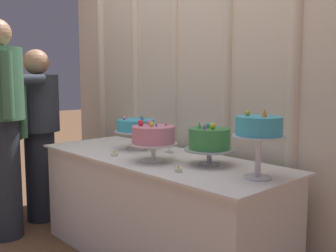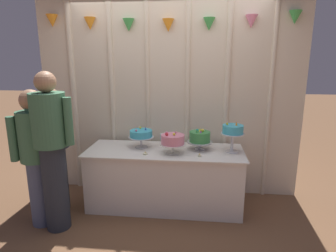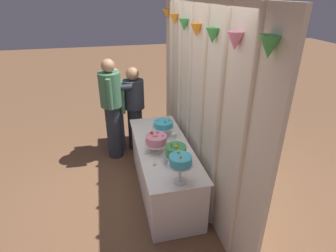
{
  "view_description": "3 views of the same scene",
  "coord_description": "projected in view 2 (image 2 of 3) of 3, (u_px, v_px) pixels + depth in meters",
  "views": [
    {
      "loc": [
        1.94,
        -1.59,
        1.25
      ],
      "look_at": [
        0.01,
        0.2,
        0.93
      ],
      "focal_mm": 41.46,
      "sensor_mm": 36.0,
      "label": 1
    },
    {
      "loc": [
        0.39,
        -3.18,
        1.82
      ],
      "look_at": [
        0.03,
        0.18,
        1.01
      ],
      "focal_mm": 30.56,
      "sensor_mm": 36.0,
      "label": 2
    },
    {
      "loc": [
        3.15,
        -0.58,
        2.61
      ],
      "look_at": [
        -0.03,
        0.17,
        1.01
      ],
      "focal_mm": 29.52,
      "sensor_mm": 36.0,
      "label": 3
    }
  ],
  "objects": [
    {
      "name": "ground_plane",
      "position": [
        164.0,
        209.0,
        3.54
      ],
      "size": [
        24.0,
        24.0,
        0.0
      ],
      "primitive_type": "plane",
      "color": "brown"
    },
    {
      "name": "cake_display_rightmost",
      "position": [
        233.0,
        131.0,
        3.33
      ],
      "size": [
        0.27,
        0.27,
        0.37
      ],
      "color": "silver",
      "rests_on": "cake_table"
    },
    {
      "name": "cake_table",
      "position": [
        165.0,
        178.0,
        3.55
      ],
      "size": [
        1.9,
        0.71,
        0.73
      ],
      "color": "white",
      "rests_on": "ground_plane"
    },
    {
      "name": "wine_glass",
      "position": [
        163.0,
        137.0,
        3.59
      ],
      "size": [
        0.08,
        0.08,
        0.16
      ],
      "color": "silver",
      "rests_on": "cake_table"
    },
    {
      "name": "draped_curtain",
      "position": [
        167.0,
        96.0,
        3.77
      ],
      "size": [
        3.44,
        0.15,
        2.56
      ],
      "color": "beige",
      "rests_on": "ground_plane"
    },
    {
      "name": "cake_display_midleft",
      "position": [
        173.0,
        140.0,
        3.31
      ],
      "size": [
        0.31,
        0.31,
        0.26
      ],
      "color": "silver",
      "rests_on": "cake_table"
    },
    {
      "name": "guest_man_pink_jacket",
      "position": [
        37.0,
        154.0,
        3.05
      ],
      "size": [
        0.46,
        0.46,
        1.51
      ],
      "color": "#4C5675",
      "rests_on": "ground_plane"
    },
    {
      "name": "cake_display_leftmost",
      "position": [
        141.0,
        135.0,
        3.52
      ],
      "size": [
        0.31,
        0.31,
        0.26
      ],
      "color": "silver",
      "rests_on": "cake_table"
    },
    {
      "name": "guest_girl_blue_dress",
      "position": [
        53.0,
        146.0,
        3.35
      ],
      "size": [
        0.52,
        0.68,
        1.5
      ],
      "color": "#282D38",
      "rests_on": "ground_plane"
    },
    {
      "name": "tealight_far_left",
      "position": [
        145.0,
        154.0,
        3.29
      ],
      "size": [
        0.05,
        0.05,
        0.04
      ],
      "color": "beige",
      "rests_on": "cake_table"
    },
    {
      "name": "tealight_near_left",
      "position": [
        200.0,
        156.0,
        3.23
      ],
      "size": [
        0.04,
        0.04,
        0.04
      ],
      "color": "beige",
      "rests_on": "cake_table"
    },
    {
      "name": "cake_display_midright",
      "position": [
        200.0,
        137.0,
        3.45
      ],
      "size": [
        0.31,
        0.31,
        0.27
      ],
      "color": "#B2B2B7",
      "rests_on": "cake_table"
    },
    {
      "name": "guest_man_dark_suit",
      "position": [
        52.0,
        147.0,
        2.94
      ],
      "size": [
        0.51,
        0.38,
        1.7
      ],
      "color": "#282D38",
      "rests_on": "ground_plane"
    }
  ]
}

